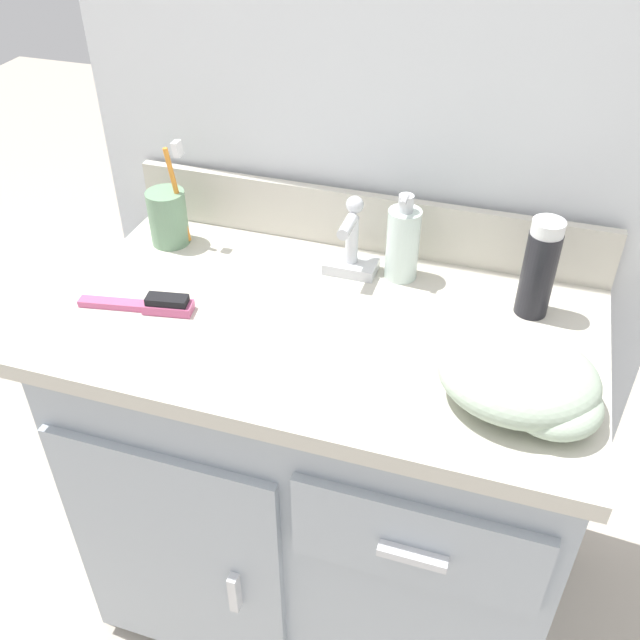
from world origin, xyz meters
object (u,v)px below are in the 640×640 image
at_px(toothbrush_cup, 168,216).
at_px(hand_towel, 526,382).
at_px(soap_dispenser, 403,242).
at_px(hairbrush, 152,304).
at_px(shaving_cream_can, 539,269).

relative_size(toothbrush_cup, hand_towel, 0.89).
bearing_deg(hand_towel, toothbrush_cup, 159.84).
height_order(soap_dispenser, hand_towel, soap_dispenser).
bearing_deg(soap_dispenser, hairbrush, -148.73).
height_order(toothbrush_cup, shaving_cream_can, toothbrush_cup).
distance_m(shaving_cream_can, hairbrush, 0.61).
bearing_deg(shaving_cream_can, hand_towel, -88.45).
relative_size(shaving_cream_can, hairbrush, 0.87).
bearing_deg(hand_towel, hairbrush, 176.13).
xyz_separation_m(shaving_cream_can, hand_towel, (0.01, -0.22, -0.04)).
xyz_separation_m(toothbrush_cup, hand_towel, (0.66, -0.24, -0.01)).
bearing_deg(hairbrush, soap_dispenser, 21.28).
xyz_separation_m(hairbrush, hand_towel, (0.59, -0.04, 0.03)).
bearing_deg(toothbrush_cup, soap_dispenser, 2.36).
xyz_separation_m(toothbrush_cup, shaving_cream_can, (0.65, -0.02, 0.03)).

